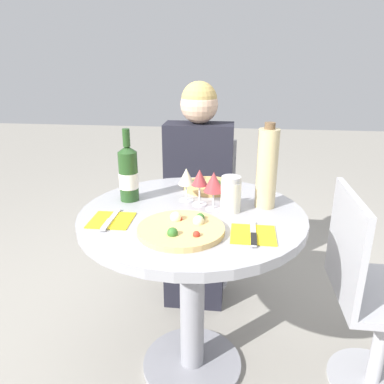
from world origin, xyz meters
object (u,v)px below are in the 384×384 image
(chair_behind_diner, at_px, (199,213))
(dining_table, at_px, (192,252))
(chair_empty_side, at_px, (373,298))
(pizza_large, at_px, (182,229))
(tall_carafe, at_px, (267,168))
(wine_bottle, at_px, (128,174))
(seated_diner, at_px, (197,202))

(chair_behind_diner, bearing_deg, dining_table, 93.43)
(chair_empty_side, relative_size, pizza_large, 2.87)
(dining_table, xyz_separation_m, chair_behind_diner, (-0.05, 0.76, -0.16))
(dining_table, height_order, tall_carafe, tall_carafe)
(chair_behind_diner, distance_m, wine_bottle, 0.83)
(chair_empty_side, distance_m, wine_bottle, 1.10)
(seated_diner, xyz_separation_m, wine_bottle, (-0.23, -0.53, 0.32))
(seated_diner, distance_m, tall_carafe, 0.73)
(wine_bottle, distance_m, tall_carafe, 0.56)
(seated_diner, relative_size, wine_bottle, 4.04)
(wine_bottle, xyz_separation_m, tall_carafe, (0.55, -0.01, 0.04))
(seated_diner, distance_m, chair_empty_side, 1.00)
(dining_table, distance_m, chair_behind_diner, 0.78)
(chair_behind_diner, bearing_deg, chair_empty_side, 135.34)
(chair_empty_side, xyz_separation_m, wine_bottle, (-0.99, 0.10, 0.45))
(seated_diner, bearing_deg, pizza_large, 92.16)
(seated_diner, bearing_deg, wine_bottle, 66.67)
(chair_behind_diner, relative_size, seated_diner, 0.71)
(wine_bottle, bearing_deg, chair_behind_diner, 70.97)
(dining_table, xyz_separation_m, pizza_large, (-0.02, -0.18, 0.19))
(wine_bottle, bearing_deg, dining_table, -19.14)
(pizza_large, bearing_deg, dining_table, 85.21)
(seated_diner, height_order, chair_empty_side, seated_diner)
(chair_empty_side, bearing_deg, chair_behind_diner, -134.66)
(chair_empty_side, xyz_separation_m, pizza_large, (-0.74, -0.18, 0.35))
(chair_behind_diner, xyz_separation_m, chair_empty_side, (0.77, -0.76, 0.00))
(seated_diner, height_order, wine_bottle, seated_diner)
(dining_table, distance_m, wine_bottle, 0.41)
(chair_empty_side, bearing_deg, tall_carafe, -101.24)
(seated_diner, bearing_deg, chair_empty_side, 140.80)
(dining_table, height_order, chair_empty_side, chair_empty_side)
(chair_behind_diner, height_order, tall_carafe, tall_carafe)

